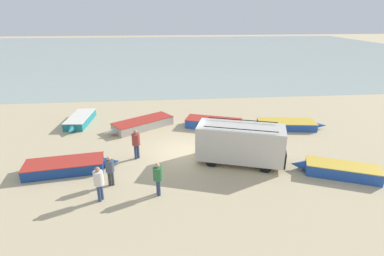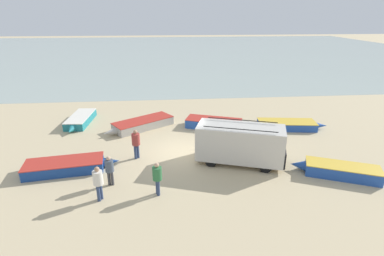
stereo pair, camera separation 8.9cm
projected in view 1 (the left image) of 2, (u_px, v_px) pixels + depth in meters
name	position (u px, v px, depth m)	size (l,w,h in m)	color
ground_plane	(181.00, 151.00, 18.86)	(200.00, 200.00, 0.00)	tan
sea_water	(167.00, 51.00, 67.10)	(120.00, 80.00, 0.01)	#99A89E
parked_van	(241.00, 143.00, 17.06)	(5.28, 3.34, 2.40)	beige
fishing_rowboat_0	(68.00, 166.00, 16.44)	(5.12, 2.18, 0.61)	navy
fishing_rowboat_1	(216.00, 123.00, 22.63)	(5.07, 2.87, 0.67)	#234CA3
fishing_rowboat_2	(288.00, 125.00, 22.52)	(5.19, 2.12, 0.58)	#234CA3
fishing_rowboat_3	(338.00, 170.00, 16.00)	(4.50, 2.65, 0.65)	#234CA3
fishing_rowboat_4	(141.00, 124.00, 22.52)	(5.17, 3.99, 0.64)	#ADA89E
fishing_rowboat_5	(80.00, 120.00, 23.44)	(1.70, 4.68, 0.61)	#1E757F
fisherman_0	(99.00, 181.00, 13.62)	(0.46, 0.46, 1.74)	navy
fisherman_1	(158.00, 176.00, 14.07)	(0.45, 0.45, 1.70)	navy
fisherman_2	(136.00, 142.00, 17.60)	(0.48, 0.48, 1.82)	navy
fisherman_3	(110.00, 168.00, 14.87)	(0.42, 0.42, 1.61)	#38383D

